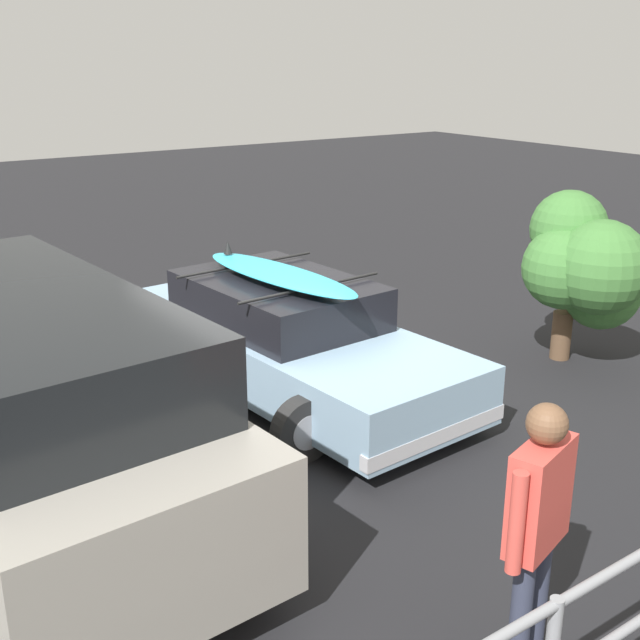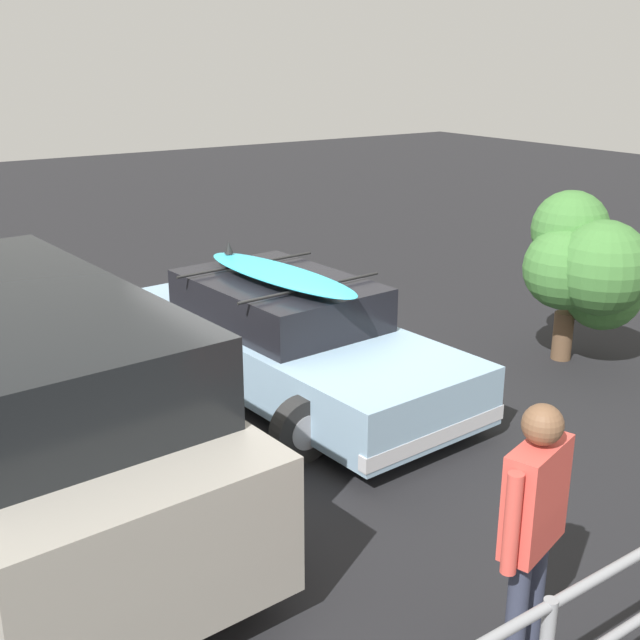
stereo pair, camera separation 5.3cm
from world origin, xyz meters
name	(u,v)px [view 2 (the right image)]	position (x,y,z in m)	size (l,w,h in m)	color
ground_plane	(287,403)	(0.00, 0.00, -0.01)	(44.00, 44.00, 0.02)	black
parking_stripe	(161,421)	(1.28, -0.29, 0.00)	(3.86, 0.12, 0.00)	silver
sedan_car	(286,337)	(-0.21, -0.34, 0.58)	(2.52, 4.58, 1.48)	#8CADC6
suv_car	(20,403)	(2.79, 0.68, 0.95)	(2.87, 5.02, 1.83)	#9E998E
person_bystander	(534,517)	(0.86, 4.03, 1.03)	(0.64, 0.33, 1.71)	#33384C
railing_fence	(639,604)	(0.61, 4.58, 0.70)	(7.66, 0.24, 1.06)	gray
bush_near_left	(587,266)	(-3.35, 1.02, 1.20)	(1.49, 1.49, 2.02)	brown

